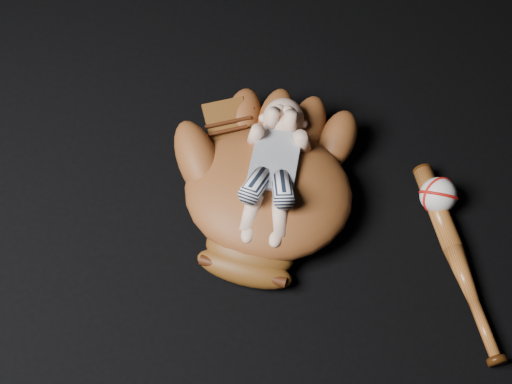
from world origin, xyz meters
TOP-DOWN VIEW (x-y plane):
  - baseball_glove at (-0.06, 0.14)m, footprint 0.52×0.58m
  - newborn_baby at (-0.06, 0.15)m, footprint 0.17×0.36m
  - baseball_bat at (0.37, 0.07)m, footprint 0.21×0.46m
  - baseball at (0.32, 0.21)m, footprint 0.10×0.10m

SIDE VIEW (x-z plane):
  - baseball_bat at x=0.37m, z-range 0.00..0.04m
  - baseball at x=0.32m, z-range 0.00..0.08m
  - baseball_glove at x=-0.06m, z-range 0.00..0.17m
  - newborn_baby at x=-0.06m, z-range 0.06..0.21m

